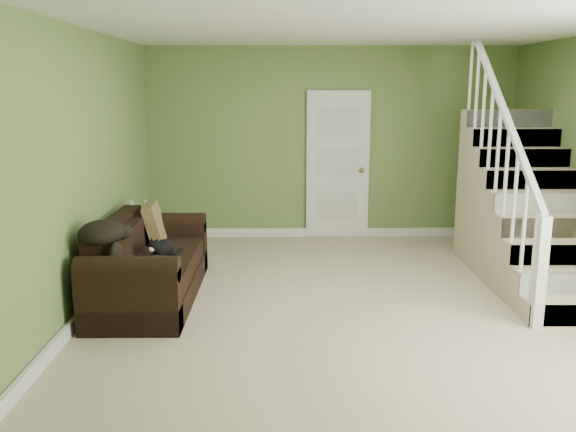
{
  "coord_description": "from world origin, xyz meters",
  "views": [
    {
      "loc": [
        -0.67,
        -5.61,
        2.07
      ],
      "look_at": [
        -0.61,
        0.27,
        0.82
      ],
      "focal_mm": 38.0,
      "sensor_mm": 36.0,
      "label": 1
    }
  ],
  "objects_px": {
    "cat": "(163,248)",
    "banana": "(159,262)",
    "side_table": "(142,245)",
    "sofa": "(147,269)"
  },
  "relations": [
    {
      "from": "side_table",
      "to": "banana",
      "type": "height_order",
      "value": "side_table"
    },
    {
      "from": "side_table",
      "to": "cat",
      "type": "height_order",
      "value": "side_table"
    },
    {
      "from": "cat",
      "to": "banana",
      "type": "height_order",
      "value": "cat"
    },
    {
      "from": "side_table",
      "to": "banana",
      "type": "relative_size",
      "value": 4.05
    },
    {
      "from": "sofa",
      "to": "side_table",
      "type": "xyz_separation_m",
      "value": [
        -0.25,
        0.9,
        0.0
      ]
    },
    {
      "from": "sofa",
      "to": "cat",
      "type": "bearing_deg",
      "value": -8.78
    },
    {
      "from": "sofa",
      "to": "banana",
      "type": "height_order",
      "value": "sofa"
    },
    {
      "from": "sofa",
      "to": "banana",
      "type": "bearing_deg",
      "value": -57.52
    },
    {
      "from": "sofa",
      "to": "side_table",
      "type": "bearing_deg",
      "value": 105.46
    },
    {
      "from": "side_table",
      "to": "sofa",
      "type": "bearing_deg",
      "value": -74.54
    }
  ]
}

